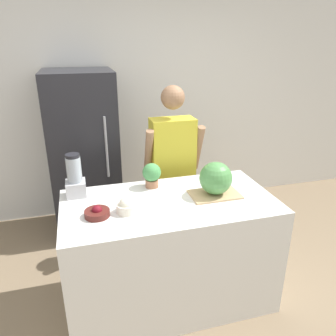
% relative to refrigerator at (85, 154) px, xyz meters
% --- Properties ---
extents(ground_plane, '(14.00, 14.00, 0.00)m').
position_rel_refrigerator_xyz_m(ground_plane, '(0.57, -1.76, -0.88)').
color(ground_plane, '#7F6B51').
extents(wall_back, '(8.00, 0.06, 2.60)m').
position_rel_refrigerator_xyz_m(wall_back, '(0.57, 0.40, 0.42)').
color(wall_back, white).
rests_on(wall_back, ground_plane).
extents(counter_island, '(1.61, 0.83, 0.91)m').
position_rel_refrigerator_xyz_m(counter_island, '(0.57, -1.34, -0.43)').
color(counter_island, white).
rests_on(counter_island, ground_plane).
extents(refrigerator, '(0.70, 0.73, 1.76)m').
position_rel_refrigerator_xyz_m(refrigerator, '(0.00, 0.00, 0.00)').
color(refrigerator, '#232328').
rests_on(refrigerator, ground_plane).
extents(person, '(0.55, 0.27, 1.67)m').
position_rel_refrigerator_xyz_m(person, '(0.80, -0.65, -0.02)').
color(person, gray).
rests_on(person, ground_plane).
extents(cutting_board, '(0.38, 0.25, 0.01)m').
position_rel_refrigerator_xyz_m(cutting_board, '(0.94, -1.35, 0.04)').
color(cutting_board, tan).
rests_on(cutting_board, counter_island).
extents(watermelon, '(0.25, 0.25, 0.25)m').
position_rel_refrigerator_xyz_m(watermelon, '(0.95, -1.34, 0.17)').
color(watermelon, '#4C8C47').
rests_on(watermelon, cutting_board).
extents(bowl_cherries, '(0.17, 0.17, 0.08)m').
position_rel_refrigerator_xyz_m(bowl_cherries, '(0.03, -1.43, 0.06)').
color(bowl_cherries, '#511E19').
rests_on(bowl_cherries, counter_island).
extents(bowl_cream, '(0.14, 0.14, 0.12)m').
position_rel_refrigerator_xyz_m(bowl_cream, '(0.24, -1.43, 0.08)').
color(bowl_cream, beige).
rests_on(bowl_cream, counter_island).
extents(blender, '(0.15, 0.15, 0.34)m').
position_rel_refrigerator_xyz_m(blender, '(-0.10, -1.06, 0.17)').
color(blender, '#B7B7BC').
rests_on(blender, counter_island).
extents(potted_plant, '(0.15, 0.15, 0.20)m').
position_rel_refrigerator_xyz_m(potted_plant, '(0.50, -1.06, 0.14)').
color(potted_plant, '#996647').
rests_on(potted_plant, counter_island).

